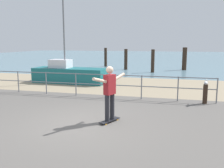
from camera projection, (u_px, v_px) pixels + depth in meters
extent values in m
cube|color=#605B56|center=(70.00, 135.00, 6.64)|extent=(24.00, 10.00, 0.04)
cube|color=tan|center=(128.00, 85.00, 14.27)|extent=(24.00, 6.00, 0.04)
cube|color=slate|center=(160.00, 57.00, 40.99)|extent=(72.00, 50.00, 0.04)
cylinder|color=slate|center=(18.00, 82.00, 12.12)|extent=(0.05, 0.05, 1.05)
cylinder|color=slate|center=(46.00, 83.00, 11.75)|extent=(0.05, 0.05, 1.05)
cylinder|color=slate|center=(76.00, 85.00, 11.37)|extent=(0.05, 0.05, 1.05)
cylinder|color=slate|center=(108.00, 86.00, 11.00)|extent=(0.05, 0.05, 1.05)
cylinder|color=slate|center=(142.00, 88.00, 10.63)|extent=(0.05, 0.05, 1.05)
cylinder|color=slate|center=(178.00, 89.00, 10.26)|extent=(0.05, 0.05, 1.05)
cylinder|color=slate|center=(217.00, 91.00, 9.88)|extent=(0.05, 0.05, 1.05)
cylinder|color=slate|center=(76.00, 74.00, 11.29)|extent=(12.01, 0.04, 0.04)
cylinder|color=slate|center=(76.00, 83.00, 11.37)|extent=(12.01, 0.04, 0.04)
cube|color=#19666B|center=(70.00, 75.00, 15.01)|extent=(4.45, 1.57, 0.90)
cone|color=#19666B|center=(104.00, 77.00, 14.39)|extent=(1.13, 0.81, 0.77)
cylinder|color=slate|center=(64.00, 30.00, 14.65)|extent=(0.10, 0.10, 4.45)
cube|color=silver|center=(60.00, 64.00, 15.07)|extent=(1.23, 0.95, 0.50)
cube|color=black|center=(110.00, 120.00, 7.64)|extent=(0.51, 0.81, 0.02)
cylinder|color=orange|center=(106.00, 124.00, 7.38)|extent=(0.05, 0.07, 0.06)
cylinder|color=orange|center=(102.00, 123.00, 7.48)|extent=(0.05, 0.07, 0.06)
cylinder|color=orange|center=(117.00, 120.00, 7.82)|extent=(0.05, 0.07, 0.06)
cylinder|color=orange|center=(113.00, 119.00, 7.91)|extent=(0.05, 0.07, 0.06)
cylinder|color=#26262B|center=(107.00, 108.00, 7.48)|extent=(0.14, 0.14, 0.80)
cylinder|color=#26262B|center=(112.00, 106.00, 7.67)|extent=(0.14, 0.14, 0.80)
cube|color=maroon|center=(110.00, 85.00, 7.46)|extent=(0.33, 0.41, 0.60)
sphere|color=beige|center=(110.00, 70.00, 7.38)|extent=(0.22, 0.22, 0.22)
cylinder|color=beige|center=(100.00, 80.00, 7.08)|extent=(0.31, 0.54, 0.23)
cylinder|color=beige|center=(119.00, 77.00, 7.77)|extent=(0.31, 0.54, 0.23)
cylinder|color=#332319|center=(205.00, 94.00, 9.88)|extent=(0.18, 0.18, 0.79)
ellipsoid|color=white|center=(206.00, 83.00, 9.80)|extent=(0.21, 0.34, 0.14)
sphere|color=white|center=(207.00, 81.00, 9.95)|extent=(0.09, 0.09, 0.09)
cone|color=gold|center=(207.00, 80.00, 10.00)|extent=(0.03, 0.05, 0.02)
cube|color=slate|center=(205.00, 83.00, 9.66)|extent=(0.11, 0.14, 0.02)
cylinder|color=#332319|center=(106.00, 57.00, 24.81)|extent=(0.27, 0.27, 1.87)
cylinder|color=#332319|center=(126.00, 59.00, 22.05)|extent=(0.29, 0.29, 1.83)
cylinder|color=#332319|center=(153.00, 61.00, 19.97)|extent=(0.28, 0.28, 1.87)
cylinder|color=#332319|center=(184.00, 59.00, 21.72)|extent=(0.39, 0.39, 1.98)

